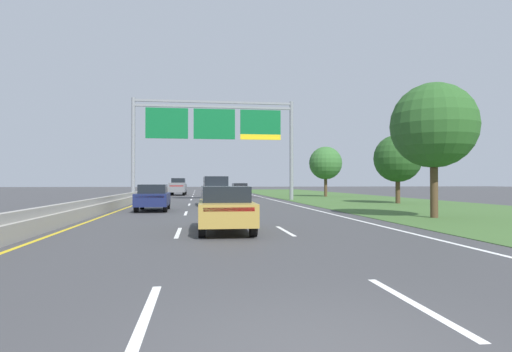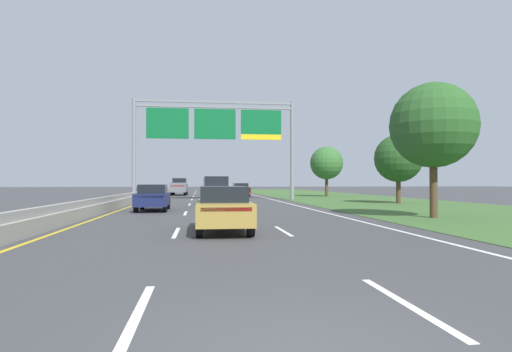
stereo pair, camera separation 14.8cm
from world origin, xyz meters
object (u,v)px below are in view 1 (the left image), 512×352
car_gold_centre_lane_sedan (225,208)px  car_silver_centre_lane_suv (215,190)px  roadside_tree_near (434,126)px  car_red_right_lane_sedan (240,190)px  pickup_truck_grey (178,187)px  roadside_tree_mid (398,158)px  car_navy_left_lane_sedan (153,197)px  roadside_tree_far (326,163)px  overhead_sign_gantry (214,129)px

car_gold_centre_lane_sedan → car_silver_centre_lane_suv: car_silver_centre_lane_suv is taller
roadside_tree_near → car_red_right_lane_sedan: bearing=101.9°
car_gold_centre_lane_sedan → car_red_right_lane_sedan: size_ratio=1.00×
pickup_truck_grey → car_silver_centre_lane_suv: bearing=-170.0°
car_red_right_lane_sedan → roadside_tree_mid: roadside_tree_mid is taller
car_navy_left_lane_sedan → roadside_tree_mid: roadside_tree_mid is taller
roadside_tree_near → roadside_tree_mid: bearing=70.6°
car_red_right_lane_sedan → roadside_tree_near: size_ratio=0.69×
car_red_right_lane_sedan → roadside_tree_far: bearing=-99.5°
car_silver_centre_lane_suv → roadside_tree_far: size_ratio=0.81×
car_navy_left_lane_sedan → car_silver_centre_lane_suv: bearing=-39.2°
roadside_tree_near → roadside_tree_far: 29.18m
car_red_right_lane_sedan → roadside_tree_mid: (10.98, -17.35, 2.77)m
car_navy_left_lane_sedan → roadside_tree_near: roadside_tree_near is taller
overhead_sign_gantry → roadside_tree_far: overhead_sign_gantry is taller
overhead_sign_gantry → car_silver_centre_lane_suv: overhead_sign_gantry is taller
pickup_truck_grey → car_red_right_lane_sedan: bearing=-130.1°
overhead_sign_gantry → roadside_tree_near: 22.98m
overhead_sign_gantry → roadside_tree_near: bearing=-65.0°
pickup_truck_grey → car_navy_left_lane_sedan: (-0.08, -29.82, -0.26)m
pickup_truck_grey → roadside_tree_near: roadside_tree_near is taller
roadside_tree_mid → roadside_tree_far: (-1.05, 15.92, 0.32)m
pickup_truck_grey → roadside_tree_far: (17.29, -7.94, 2.83)m
roadside_tree_mid → car_navy_left_lane_sedan: bearing=-162.1°
car_silver_centre_lane_suv → roadside_tree_near: 15.93m
car_navy_left_lane_sedan → pickup_truck_grey: bearing=-1.0°
roadside_tree_near → car_navy_left_lane_sedan: bearing=152.9°
overhead_sign_gantry → car_navy_left_lane_sedan: bearing=-106.9°
pickup_truck_grey → car_silver_centre_lane_suv: 25.19m
car_navy_left_lane_sedan → car_silver_centre_lane_suv: (3.89, 4.92, 0.28)m
overhead_sign_gantry → roadside_tree_near: (9.68, -20.72, -2.27)m
car_gold_centre_lane_sedan → roadside_tree_near: (10.22, 4.18, 3.60)m
pickup_truck_grey → car_red_right_lane_sedan: pickup_truck_grey is taller
roadside_tree_mid → roadside_tree_far: 15.95m
car_silver_centre_lane_suv → roadside_tree_far: roadside_tree_far is taller
car_gold_centre_lane_sedan → roadside_tree_far: (13.76, 33.13, 3.08)m
car_gold_centre_lane_sedan → roadside_tree_mid: 22.88m
car_navy_left_lane_sedan → car_gold_centre_lane_sedan: (3.61, -11.26, 0.00)m
pickup_truck_grey → roadside_tree_mid: bearing=-141.1°
car_navy_left_lane_sedan → roadside_tree_mid: 19.56m
roadside_tree_near → roadside_tree_far: roadside_tree_near is taller
roadside_tree_mid → roadside_tree_far: size_ratio=0.94×
car_silver_centre_lane_suv → car_gold_centre_lane_sedan: bearing=177.8°
car_silver_centre_lane_suv → roadside_tree_far: 21.84m
car_red_right_lane_sedan → roadside_tree_far: roadside_tree_far is taller
car_gold_centre_lane_sedan → roadside_tree_far: size_ratio=0.76×
pickup_truck_grey → roadside_tree_near: bearing=-158.2°
car_red_right_lane_sedan → roadside_tree_near: (6.39, -30.39, 3.60)m
pickup_truck_grey → car_navy_left_lane_sedan: 29.82m
overhead_sign_gantry → pickup_truck_grey: size_ratio=2.77×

